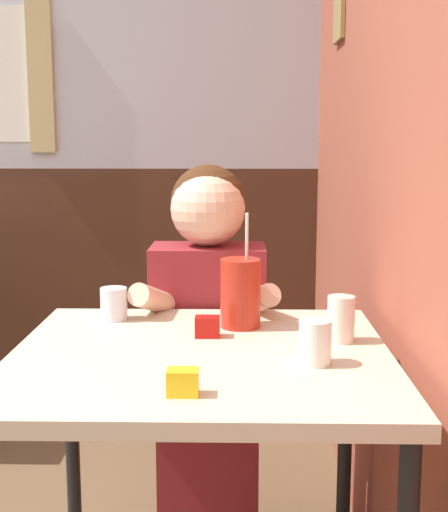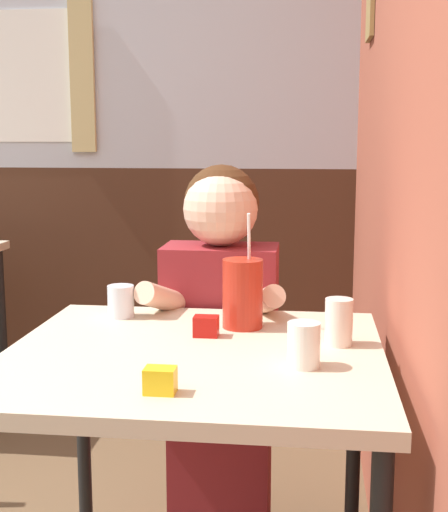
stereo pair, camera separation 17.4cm
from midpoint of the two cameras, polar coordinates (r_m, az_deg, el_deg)
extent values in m
cube|color=#9E4C38|center=(2.34, 15.43, 11.55)|extent=(0.06, 4.37, 2.70)
cube|color=olive|center=(2.86, 13.44, 18.51)|extent=(0.02, 0.21, 0.20)
cube|color=silver|center=(3.75, -10.58, 19.27)|extent=(5.78, 0.06, 1.60)
cube|color=#472819|center=(3.76, -9.96, -1.42)|extent=(5.78, 0.06, 1.10)
cube|color=white|center=(3.80, -15.96, 13.63)|extent=(0.70, 0.01, 0.64)
cube|color=tan|center=(3.65, -9.91, 14.03)|extent=(0.12, 0.02, 0.74)
cube|color=beige|center=(1.64, 0.62, -8.25)|extent=(0.86, 0.81, 0.04)
cylinder|color=black|center=(2.19, -8.88, -14.50)|extent=(0.04, 0.04, 0.73)
cylinder|color=black|center=(2.12, 12.72, -15.38)|extent=(0.04, 0.04, 0.73)
cylinder|color=black|center=(3.54, -16.00, -5.36)|extent=(0.04, 0.04, 0.73)
cube|color=maroon|center=(2.33, 1.97, -16.74)|extent=(0.31, 0.20, 0.45)
cube|color=maroon|center=(2.16, 2.04, -5.56)|extent=(0.34, 0.20, 0.48)
sphere|color=#472814|center=(2.12, 2.16, 4.30)|extent=(0.22, 0.22, 0.22)
sphere|color=beige|center=(2.10, 2.10, 3.79)|extent=(0.22, 0.22, 0.22)
cylinder|color=beige|center=(2.02, -2.15, -3.53)|extent=(0.14, 0.27, 0.15)
cylinder|color=beige|center=(1.99, 5.62, -3.73)|extent=(0.14, 0.27, 0.15)
cylinder|color=#B22819|center=(1.82, 4.25, -3.05)|extent=(0.10, 0.10, 0.18)
cylinder|color=white|center=(1.79, 4.80, 1.26)|extent=(0.01, 0.04, 0.14)
cylinder|color=silver|center=(1.93, -5.72, -3.66)|extent=(0.07, 0.07, 0.09)
cylinder|color=silver|center=(1.53, 9.67, -7.07)|extent=(0.07, 0.07, 0.10)
cylinder|color=silver|center=(1.70, 12.09, -5.22)|extent=(0.07, 0.07, 0.11)
cube|color=#B7140F|center=(1.75, 1.42, -5.67)|extent=(0.06, 0.04, 0.05)
cube|color=yellow|center=(1.37, -1.46, -9.98)|extent=(0.06, 0.04, 0.05)
camera|label=1|loc=(0.09, -87.14, 0.48)|focal=50.00mm
camera|label=2|loc=(0.09, 92.86, -0.48)|focal=50.00mm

